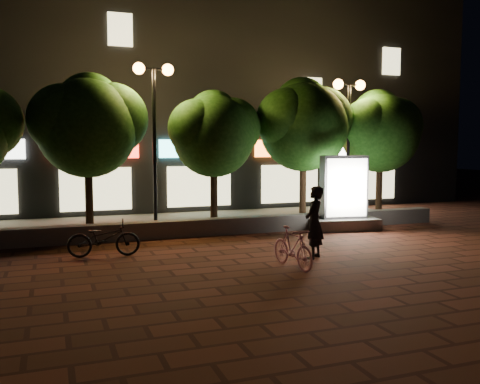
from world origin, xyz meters
name	(u,v)px	position (x,y,z in m)	size (l,w,h in m)	color
ground	(263,262)	(0.00, 0.00, 0.00)	(80.00, 80.00, 0.00)	#5D2A1D
retaining_wall	(212,227)	(0.00, 4.00, 0.25)	(16.00, 0.45, 0.50)	slate
sidewalk	(191,222)	(0.00, 6.50, 0.04)	(16.00, 5.00, 0.08)	slate
building_block	(154,96)	(-0.01, 12.99, 5.00)	(28.00, 8.12, 11.30)	black
tree_left	(89,122)	(-3.45, 5.46, 3.44)	(3.60, 3.00, 4.89)	black
tree_mid	(215,131)	(0.55, 5.46, 3.22)	(3.24, 2.70, 4.50)	black
tree_right	(304,122)	(3.86, 5.46, 3.57)	(3.72, 3.10, 5.07)	black
tree_far_right	(381,128)	(7.05, 5.46, 3.37)	(3.48, 2.90, 4.76)	black
street_lamp_left	(154,103)	(-1.50, 5.20, 4.03)	(1.26, 0.36, 5.18)	black
street_lamp_right	(349,113)	(5.50, 5.20, 3.89)	(1.26, 0.36, 4.98)	black
ad_kiosk	(343,200)	(4.30, 3.50, 0.97)	(2.36, 1.43, 2.41)	slate
scooter_pink	(293,248)	(0.42, -0.72, 0.46)	(0.43, 1.53, 0.92)	pink
rider	(314,222)	(1.35, 0.00, 0.88)	(0.64, 0.42, 1.75)	black
scooter_parked	(104,238)	(-3.42, 1.95, 0.46)	(0.60, 1.73, 0.91)	black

